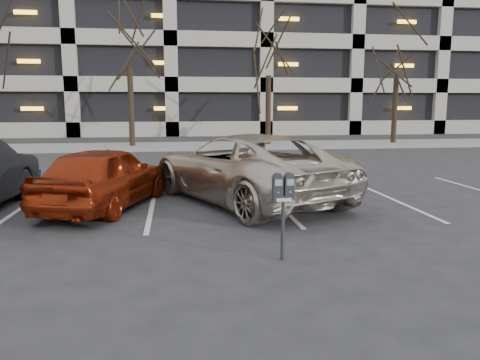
% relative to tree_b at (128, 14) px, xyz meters
% --- Properties ---
extents(ground, '(140.00, 140.00, 0.00)m').
position_rel_tree_b_xyz_m(ground, '(3.00, -16.00, -6.50)').
color(ground, '#28282B').
rests_on(ground, ground).
extents(sidewalk, '(80.00, 4.00, 0.12)m').
position_rel_tree_b_xyz_m(sidewalk, '(3.00, 0.00, -6.44)').
color(sidewalk, gray).
rests_on(sidewalk, ground).
extents(stall_lines, '(16.90, 5.20, 0.00)m').
position_rel_tree_b_xyz_m(stall_lines, '(1.60, -13.70, -6.50)').
color(stall_lines, silver).
rests_on(stall_lines, ground).
extents(parking_garage, '(52.00, 20.00, 19.00)m').
position_rel_tree_b_xyz_m(parking_garage, '(15.00, 17.84, 2.76)').
color(parking_garage, black).
rests_on(parking_garage, ground).
extents(tree_b, '(3.96, 3.96, 8.99)m').
position_rel_tree_b_xyz_m(tree_b, '(0.00, 0.00, 0.00)').
color(tree_b, black).
rests_on(tree_b, ground).
extents(tree_c, '(3.58, 3.58, 8.14)m').
position_rel_tree_b_xyz_m(tree_c, '(7.00, 0.00, -0.62)').
color(tree_c, black).
rests_on(tree_c, ground).
extents(tree_d, '(3.54, 3.54, 8.05)m').
position_rel_tree_b_xyz_m(tree_d, '(14.00, 0.00, -0.69)').
color(tree_d, black).
rests_on(tree_d, ground).
extents(parking_meter, '(0.32, 0.14, 1.25)m').
position_rel_tree_b_xyz_m(parking_meter, '(3.64, -17.86, -5.54)').
color(parking_meter, black).
rests_on(parking_meter, ground).
extents(suv_silver, '(4.68, 6.20, 1.57)m').
position_rel_tree_b_xyz_m(suv_silver, '(3.73, -13.62, -5.72)').
color(suv_silver, beige).
rests_on(suv_silver, ground).
extents(car_red, '(2.79, 4.31, 1.36)m').
position_rel_tree_b_xyz_m(car_red, '(0.61, -13.95, -5.82)').
color(car_red, maroon).
rests_on(car_red, ground).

